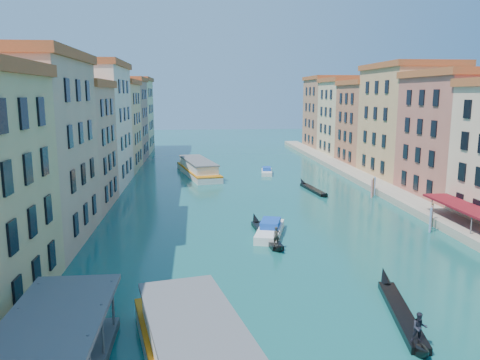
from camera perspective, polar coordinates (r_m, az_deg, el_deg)
The scene contains 9 objects.
left_bank_palazzos at distance 77.36m, azimuth -18.91°, elevation 5.49°, with size 12.80×128.40×21.00m.
right_bank_palazzos at distance 84.65m, azimuth 21.41°, elevation 5.74°, with size 12.80×128.40×21.00m.
quay at distance 82.55m, azimuth 16.03°, elevation -0.53°, with size 4.00×140.00×1.00m, color gray.
vaporetto_far at distance 91.48m, azimuth -5.15°, elevation 1.43°, with size 8.81×20.93×3.04m.
gondola_fore at distance 52.18m, azimuth 3.22°, elevation -6.50°, with size 2.29×12.97×2.58m.
gondola_right at distance 36.09m, azimuth 19.18°, elevation -14.93°, with size 3.50×13.36×2.68m.
gondola_far at distance 77.52m, azimuth 8.85°, elevation -1.04°, with size 2.44×12.45×1.76m.
motorboat_mid at distance 52.85m, azimuth 3.67°, elevation -6.06°, with size 4.56×8.23×1.63m.
motorboat_far at distance 92.78m, azimuth 3.27°, elevation 1.05°, with size 2.89×6.59×1.32m.
Camera 1 is at (-8.12, -10.35, 15.62)m, focal length 35.00 mm.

